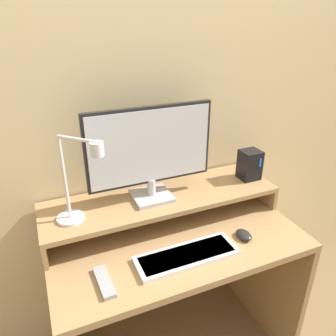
# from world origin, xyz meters

# --- Properties ---
(wall_back) EXTENTS (6.00, 0.05, 2.50)m
(wall_back) POSITION_xyz_m (0.00, 0.63, 1.25)
(wall_back) COLOR beige
(wall_back) RESTS_ON ground_plane
(desk) EXTENTS (1.06, 0.60, 0.73)m
(desk) POSITION_xyz_m (0.00, 0.30, 0.51)
(desk) COLOR #A87F51
(desk) RESTS_ON ground_plane
(monitor_shelf) EXTENTS (1.06, 0.31, 0.12)m
(monitor_shelf) POSITION_xyz_m (0.00, 0.44, 0.83)
(monitor_shelf) COLOR #A87F51
(monitor_shelf) RESTS_ON desk
(monitor) EXTENTS (0.54, 0.16, 0.41)m
(monitor) POSITION_xyz_m (-0.05, 0.44, 1.07)
(monitor) COLOR #BCBCC1
(monitor) RESTS_ON monitor_shelf
(desk_lamp) EXTENTS (0.19, 0.19, 0.35)m
(desk_lamp) POSITION_xyz_m (-0.36, 0.37, 1.01)
(desk_lamp) COLOR silver
(desk_lamp) RESTS_ON monitor_shelf
(router_dock) EXTENTS (0.09, 0.09, 0.14)m
(router_dock) POSITION_xyz_m (0.46, 0.43, 0.92)
(router_dock) COLOR black
(router_dock) RESTS_ON monitor_shelf
(keyboard) EXTENTS (0.40, 0.14, 0.02)m
(keyboard) POSITION_xyz_m (-0.02, 0.15, 0.74)
(keyboard) COLOR white
(keyboard) RESTS_ON desk
(mouse) EXTENTS (0.06, 0.08, 0.03)m
(mouse) POSITION_xyz_m (0.26, 0.17, 0.74)
(mouse) COLOR black
(mouse) RESTS_ON desk
(remote_control) EXTENTS (0.05, 0.16, 0.02)m
(remote_control) POSITION_xyz_m (-0.34, 0.14, 0.74)
(remote_control) COLOR #99999E
(remote_control) RESTS_ON desk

